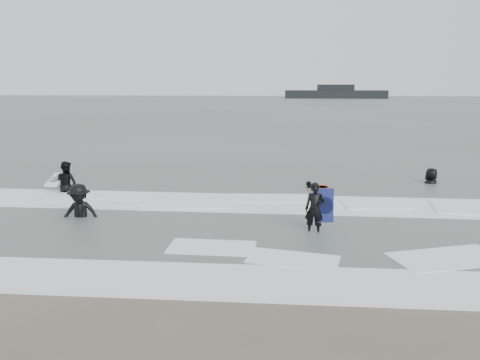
# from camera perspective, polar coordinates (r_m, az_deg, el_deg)

# --- Properties ---
(ground) EXTENTS (320.00, 320.00, 0.00)m
(ground) POSITION_cam_1_polar(r_m,az_deg,el_deg) (10.83, -2.66, -11.07)
(ground) COLOR brown
(ground) RESTS_ON ground
(sea) EXTENTS (320.00, 320.00, 0.00)m
(sea) POSITION_cam_1_polar(r_m,az_deg,el_deg) (89.99, 4.77, 8.96)
(sea) COLOR #47544C
(sea) RESTS_ON ground
(surfer_centre) EXTENTS (0.61, 0.46, 1.51)m
(surfer_centre) POSITION_cam_1_polar(r_m,az_deg,el_deg) (13.49, 8.99, -6.55)
(surfer_centre) COLOR black
(surfer_centre) RESTS_ON ground
(surfer_wading) EXTENTS (1.08, 0.98, 1.82)m
(surfer_wading) POSITION_cam_1_polar(r_m,az_deg,el_deg) (19.42, -20.27, -1.53)
(surfer_wading) COLOR black
(surfer_wading) RESTS_ON ground
(surfer_breaker) EXTENTS (1.35, 0.86, 1.98)m
(surfer_breaker) POSITION_cam_1_polar(r_m,az_deg,el_deg) (15.63, -18.89, -4.52)
(surfer_breaker) COLOR black
(surfer_breaker) RESTS_ON ground
(surfer_right_near) EXTENTS (0.93, 0.72, 1.47)m
(surfer_right_near) POSITION_cam_1_polar(r_m,az_deg,el_deg) (19.17, 8.41, -1.09)
(surfer_right_near) COLOR black
(surfer_right_near) RESTS_ON ground
(surfer_right_far) EXTENTS (1.05, 1.06, 1.85)m
(surfer_right_far) POSITION_cam_1_polar(r_m,az_deg,el_deg) (21.43, 22.24, -0.50)
(surfer_right_far) COLOR black
(surfer_right_far) RESTS_ON ground
(surf_foam) EXTENTS (30.03, 9.06, 0.09)m
(surf_foam) POSITION_cam_1_polar(r_m,az_deg,el_deg) (14.28, -0.52, -5.22)
(surf_foam) COLOR white
(surf_foam) RESTS_ON ground
(bodyboards) EXTENTS (11.02, 6.34, 1.25)m
(bodyboards) POSITION_cam_1_polar(r_m,az_deg,el_deg) (16.67, -1.82, -1.13)
(bodyboards) COLOR #10194F
(bodyboards) RESTS_ON ground
(vessel_horizon) EXTENTS (29.54, 5.28, 4.01)m
(vessel_horizon) POSITION_cam_1_polar(r_m,az_deg,el_deg) (142.71, 11.55, 10.31)
(vessel_horizon) COLOR black
(vessel_horizon) RESTS_ON ground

